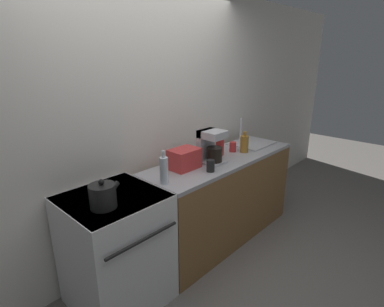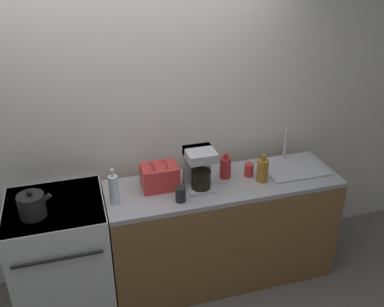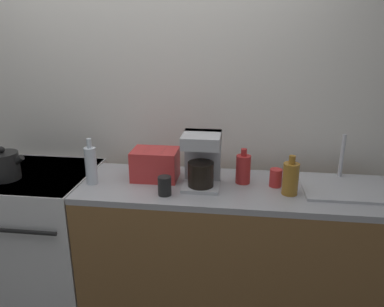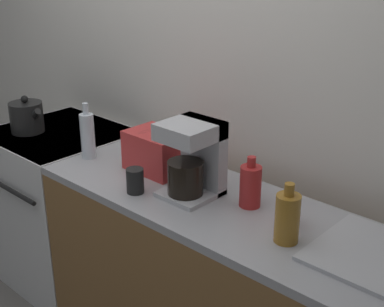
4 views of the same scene
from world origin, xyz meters
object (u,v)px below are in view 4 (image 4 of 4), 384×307
Objects in this scene: coffee_maker at (194,157)px; cup_black at (135,181)px; bottle_clear at (88,135)px; stove at (65,205)px; bottle_amber at (287,217)px; bottle_red at (250,186)px; cup_red at (286,212)px; toaster at (157,151)px; kettle at (27,117)px.

cup_black is (-0.19, -0.16, -0.11)m from coffee_maker.
bottle_clear is at bearing -175.27° from coffee_maker.
bottle_amber reaches higher than stove.
bottle_red is at bearing 28.35° from cup_black.
cup_red is at bearing 18.05° from cup_black.
toaster is (0.79, 0.02, 0.55)m from stove.
bottle_amber reaches higher than toaster.
cup_red is at bearing 5.09° from bottle_clear.
cup_red is at bearing 3.35° from kettle.
bottle_red is 0.20m from cup_red.
stove is at bearing -178.86° from toaster.
stove is at bearing 166.52° from cup_black.
bottle_amber is (1.71, -0.00, 0.01)m from kettle.
cup_black is (0.89, -0.21, 0.51)m from stove.
coffee_maker is 0.51m from bottle_amber.
coffee_maker reaches higher than stove.
bottle_amber reaches higher than cup_red.
bottle_red is at bearing 8.07° from bottle_clear.
kettle is 1.02× the size of bottle_amber.
kettle is 0.72× the size of coffee_maker.
bottle_clear is (-0.89, -0.13, 0.03)m from bottle_red.
bottle_red is at bearing 0.81° from stove.
kettle reaches higher than cup_black.
bottle_amber is 0.70m from cup_black.
stove is 3.38× the size of bottle_clear.
bottle_clear reaches higher than bottle_amber.
coffee_maker is at bearing -174.36° from cup_red.
stove is 8.89× the size of cup_red.
stove is at bearing 179.57° from cup_red.
bottle_red is at bearing 171.01° from cup_red.
bottle_red is 0.90m from bottle_clear.
coffee_maker reaches higher than kettle.
toaster is 0.80m from bottle_amber.
cup_red is (-0.07, 0.10, -0.04)m from bottle_amber.
cup_black is 0.65m from cup_red.
stove is 2.93× the size of coffee_maker.
stove is at bearing 177.15° from coffee_maker.
bottle_clear is 2.58× the size of cup_black.
bottle_clear is at bearing -161.01° from toaster.
bottle_amber is at bearing -9.16° from toaster.
toaster reaches higher than cup_black.
stove is 1.59m from cup_red.
toaster is at bearing 7.65° from kettle.
bottle_clear reaches higher than cup_black.
cup_red is (0.43, 0.04, -0.11)m from coffee_maker.
stove is 1.43m from bottle_red.
bottle_amber is 0.81× the size of bottle_clear.
kettle is 2.18× the size of cup_red.
coffee_maker reaches higher than cup_black.
kettle is at bearing -139.96° from stove.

